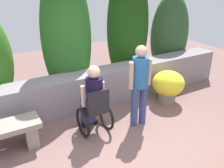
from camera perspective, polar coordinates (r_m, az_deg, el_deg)
The scene contains 6 objects.
ground_plane at distance 4.31m, azimuth 2.75°, elevation -15.18°, with size 13.58×13.58×0.00m, color #785954.
stone_retaining_wall at distance 5.39m, azimuth -6.95°, elevation -1.67°, with size 7.60×0.53×0.80m, color gray.
hedge_backdrop at distance 5.65m, azimuth -10.71°, elevation 9.22°, with size 7.25×1.11×3.00m.
person_in_wheelchair at distance 4.45m, azimuth -4.35°, elevation -4.18°, with size 0.53×0.66×1.33m.
person_standing_companion at distance 4.57m, azimuth 6.51°, elevation 0.65°, with size 0.49×0.30×1.60m.
flower_pot_purple_near at distance 5.75m, azimuth 12.91°, elevation -0.23°, with size 0.73×0.73×0.75m.
Camera 1 is at (-1.83, -2.79, 2.72)m, focal length 39.33 mm.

